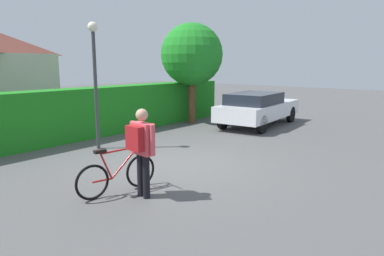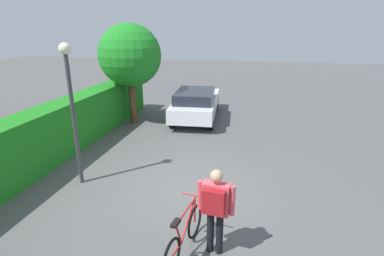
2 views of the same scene
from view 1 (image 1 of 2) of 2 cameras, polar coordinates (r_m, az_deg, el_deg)
The scene contains 7 objects.
ground_plane at distance 8.78m, azimuth -2.27°, elevation -5.86°, with size 60.00×60.00×0.00m, color #525252.
hedge_row at distance 12.04m, azimuth -18.82°, elevation 2.07°, with size 14.61×0.90×1.65m, color #1D7D1D.
parked_car_near at distance 14.27m, azimuth 10.60°, elevation 3.25°, with size 4.60×2.12×1.33m.
bicycle at distance 6.93m, azimuth -11.92°, elevation -7.31°, with size 1.69×0.50×0.92m.
person_rider at distance 6.46m, azimuth -8.22°, elevation -2.66°, with size 0.38×0.67×1.66m.
street_lamp at distance 10.44m, azimuth -15.45°, elevation 9.58°, with size 0.28×0.28×3.59m.
tree_kerbside at distance 14.65m, azimuth -0.03°, elevation 11.72°, with size 2.52×2.52×4.08m.
Camera 1 is at (-6.33, -5.57, 2.46)m, focal length 33.02 mm.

